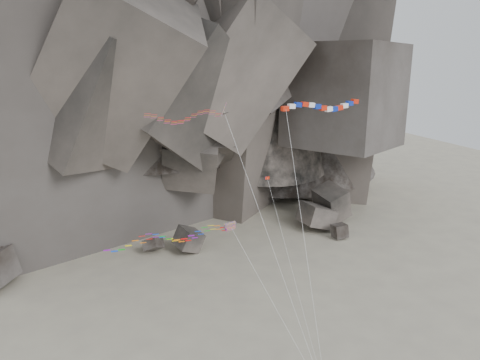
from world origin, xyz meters
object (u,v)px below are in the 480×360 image
object	(u,v)px
pennant_kite	(280,226)
banner_kite	(322,107)
parafoil_kite	(165,237)
delta_kite	(181,116)

from	to	relation	value
pennant_kite	banner_kite	bearing A→B (deg)	7.11
pennant_kite	parafoil_kite	bearing A→B (deg)	165.85
delta_kite	parafoil_kite	size ratio (longest dim) A/B	1.44
banner_kite	parafoil_kite	distance (m)	23.25
parafoil_kite	delta_kite	bearing A→B (deg)	18.70
delta_kite	pennant_kite	size ratio (longest dim) A/B	1.45
delta_kite	banner_kite	xyz separation A→B (m)	(15.20, -4.71, 0.85)
delta_kite	pennant_kite	world-z (taller)	delta_kite
delta_kite	pennant_kite	bearing A→B (deg)	-2.65
banner_kite	delta_kite	bearing A→B (deg)	156.14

